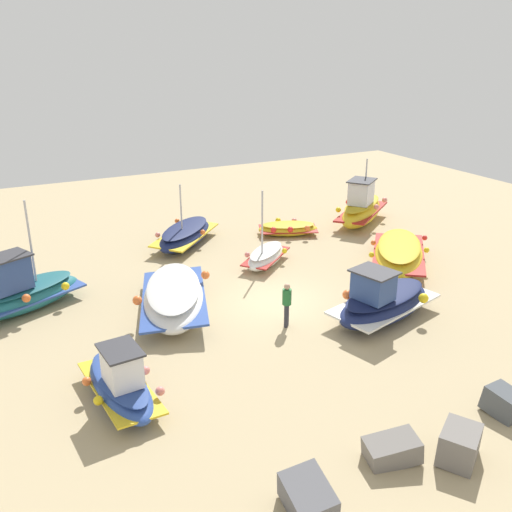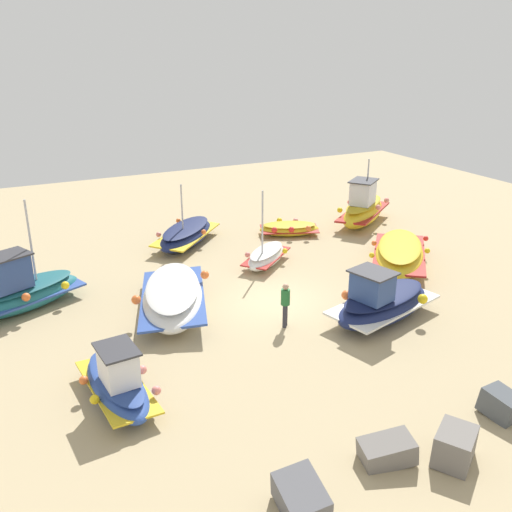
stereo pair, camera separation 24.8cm
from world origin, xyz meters
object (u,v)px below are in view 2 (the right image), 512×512
fishing_boat_1 (173,296)px  person_walking (285,302)px  fishing_boat_6 (382,302)px  fishing_boat_8 (289,229)px  fishing_boat_0 (363,209)px  fishing_boat_2 (399,254)px  fishing_boat_4 (117,382)px  fishing_boat_3 (21,291)px  fishing_boat_7 (266,256)px  fishing_boat_5 (186,234)px

fishing_boat_1 → person_walking: 4.31m
fishing_boat_6 → fishing_boat_8: 9.93m
fishing_boat_6 → fishing_boat_8: (-1.73, -9.77, -0.33)m
fishing_boat_0 → person_walking: 12.96m
fishing_boat_2 → fishing_boat_4: bearing=149.1°
fishing_boat_3 → person_walking: 9.86m
fishing_boat_2 → fishing_boat_3: (15.54, -2.76, 0.17)m
fishing_boat_7 → person_walking: 5.94m
fishing_boat_3 → fishing_boat_4: 7.56m
fishing_boat_1 → fishing_boat_2: fishing_boat_1 is taller
fishing_boat_2 → fishing_boat_0: bearing=19.1°
fishing_boat_0 → fishing_boat_8: fishing_boat_0 is taller
fishing_boat_5 → fishing_boat_7: size_ratio=1.29×
fishing_boat_2 → fishing_boat_3: 15.78m
fishing_boat_3 → fishing_boat_7: 10.25m
fishing_boat_0 → fishing_boat_5: fishing_boat_0 is taller
fishing_boat_5 → fishing_boat_8: 5.38m
fishing_boat_0 → fishing_boat_2: size_ratio=0.90×
fishing_boat_3 → fishing_boat_8: fishing_boat_3 is taller
fishing_boat_1 → fishing_boat_6: 7.65m
fishing_boat_4 → fishing_boat_6: (-9.69, -0.70, 0.09)m
fishing_boat_5 → fishing_boat_8: fishing_boat_5 is taller
fishing_boat_4 → person_walking: fishing_boat_4 is taller
fishing_boat_0 → fishing_boat_5: size_ratio=1.09×
fishing_boat_1 → fishing_boat_7: size_ratio=1.65×
fishing_boat_6 → fishing_boat_8: bearing=-115.3°
fishing_boat_4 → person_walking: (-6.30, -1.76, 0.37)m
fishing_boat_5 → fishing_boat_8: (-5.28, 1.03, -0.17)m
fishing_boat_1 → fishing_boat_8: 10.06m
fishing_boat_0 → person_walking: size_ratio=3.05×
fishing_boat_3 → fishing_boat_6: fishing_boat_3 is taller
fishing_boat_4 → person_walking: 6.55m
fishing_boat_5 → fishing_boat_8: size_ratio=1.36×
fishing_boat_4 → fishing_boat_8: bearing=127.5°
fishing_boat_7 → fishing_boat_8: 4.38m
fishing_boat_2 → fishing_boat_1: bearing=129.9°
fishing_boat_4 → fishing_boat_5: size_ratio=0.84×
fishing_boat_1 → fishing_boat_4: bearing=164.5°
fishing_boat_2 → fishing_boat_3: fishing_boat_3 is taller
fishing_boat_0 → fishing_boat_1: fishing_boat_0 is taller
fishing_boat_4 → person_walking: size_ratio=2.34×
fishing_boat_6 → person_walking: bearing=-32.7°
fishing_boat_7 → fishing_boat_8: (-3.00, -3.19, -0.07)m
fishing_boat_3 → fishing_boat_7: size_ratio=1.35×
fishing_boat_5 → fishing_boat_6: fishing_boat_5 is taller
fishing_boat_0 → fishing_boat_8: bearing=-38.0°
fishing_boat_7 → fishing_boat_5: bearing=78.2°
fishing_boat_1 → fishing_boat_2: bearing=-72.2°
fishing_boat_6 → person_walking: fishing_boat_6 is taller
fishing_boat_5 → fishing_boat_0: bearing=-52.0°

